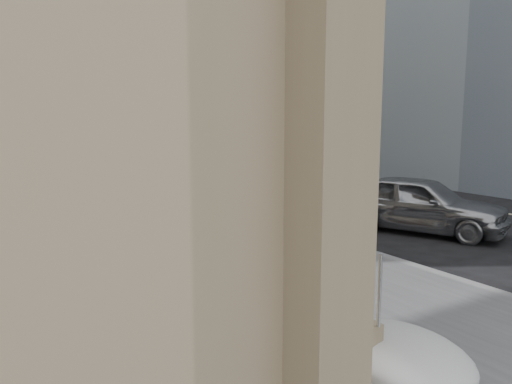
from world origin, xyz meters
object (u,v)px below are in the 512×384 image
mounted_horse_right (301,213)px  mounted_horse_left (257,241)px  car_grey (265,160)px  car_silver (419,203)px  pedestrian (304,225)px

mounted_horse_right → mounted_horse_left: bearing=44.4°
mounted_horse_right → car_grey: 20.05m
car_silver → car_grey: (4.93, 15.90, -0.17)m
mounted_horse_left → car_silver: (7.02, 2.17, -0.29)m
mounted_horse_right → pedestrian: mounted_horse_right is taller
pedestrian → car_silver: bearing=-9.0°
mounted_horse_left → car_grey: bearing=-99.3°
mounted_horse_right → pedestrian: 0.83m
pedestrian → car_grey: size_ratio=0.34×
car_silver → pedestrian: bearing=165.4°
mounted_horse_right → car_silver: 5.53m
pedestrian → car_grey: bearing=41.5°
car_silver → car_grey: bearing=49.1°
mounted_horse_left → pedestrian: (2.14, 1.40, -0.23)m
mounted_horse_left → pedestrian: 2.57m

